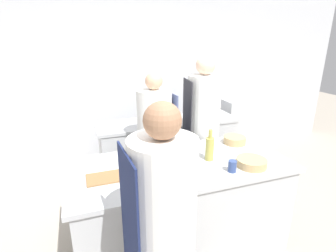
% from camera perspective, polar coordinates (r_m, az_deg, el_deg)
% --- Properties ---
extents(ground_plane, '(16.00, 16.00, 0.00)m').
position_cam_1_polar(ground_plane, '(2.94, 2.46, -23.89)').
color(ground_plane, '#A89E8E').
extents(wall_back, '(8.00, 0.06, 2.80)m').
position_cam_1_polar(wall_back, '(4.26, -8.07, 10.58)').
color(wall_back, silver).
rests_on(wall_back, ground_plane).
extents(prep_counter, '(2.02, 0.92, 0.90)m').
position_cam_1_polar(prep_counter, '(2.66, 2.60, -16.74)').
color(prep_counter, '#B7BABC').
rests_on(prep_counter, ground_plane).
extents(pass_counter, '(1.97, 0.57, 0.90)m').
position_cam_1_polar(pass_counter, '(3.79, 0.11, -5.24)').
color(pass_counter, '#B7BABC').
rests_on(pass_counter, ground_plane).
extents(oven_range, '(0.95, 0.68, 1.02)m').
position_cam_1_polar(oven_range, '(4.86, 15.90, 0.23)').
color(oven_range, '#B7BABC').
rests_on(oven_range, ground_plane).
extents(chef_at_prep_near, '(0.41, 0.39, 1.69)m').
position_cam_1_polar(chef_at_prep_near, '(1.72, -1.16, -23.43)').
color(chef_at_prep_near, black).
rests_on(chef_at_prep_near, ground_plane).
extents(chef_at_stove, '(0.41, 0.39, 1.64)m').
position_cam_1_polar(chef_at_stove, '(3.06, -2.80, -3.92)').
color(chef_at_stove, black).
rests_on(chef_at_stove, ground_plane).
extents(chef_at_pass_far, '(0.43, 0.41, 1.81)m').
position_cam_1_polar(chef_at_pass_far, '(3.22, 7.48, -1.19)').
color(chef_at_pass_far, black).
rests_on(chef_at_pass_far, ground_plane).
extents(bottle_olive_oil, '(0.08, 0.08, 0.30)m').
position_cam_1_polar(bottle_olive_oil, '(2.47, 9.05, -4.75)').
color(bottle_olive_oil, '#B2A84C').
rests_on(bottle_olive_oil, prep_counter).
extents(bottle_vinegar, '(0.08, 0.08, 0.22)m').
position_cam_1_polar(bottle_vinegar, '(2.58, 3.45, -4.33)').
color(bottle_vinegar, '#19471E').
rests_on(bottle_vinegar, prep_counter).
extents(bottle_wine, '(0.08, 0.08, 0.29)m').
position_cam_1_polar(bottle_wine, '(2.24, -4.85, -7.30)').
color(bottle_wine, '#5B2319').
rests_on(bottle_wine, prep_counter).
extents(bottle_cooking_oil, '(0.08, 0.08, 0.22)m').
position_cam_1_polar(bottle_cooking_oil, '(2.30, -1.51, -7.27)').
color(bottle_cooking_oil, '#2D5175').
rests_on(bottle_cooking_oil, prep_counter).
extents(bowl_mixing_large, '(0.24, 0.24, 0.08)m').
position_cam_1_polar(bowl_mixing_large, '(2.94, 14.30, -2.96)').
color(bowl_mixing_large, tan).
rests_on(bowl_mixing_large, prep_counter).
extents(bowl_prep_small, '(0.27, 0.27, 0.07)m').
position_cam_1_polar(bowl_prep_small, '(2.48, 17.71, -7.58)').
color(bowl_prep_small, tan).
rests_on(bowl_prep_small, prep_counter).
extents(cup, '(0.07, 0.07, 0.10)m').
position_cam_1_polar(cup, '(2.33, 13.82, -8.50)').
color(cup, '#33477F').
rests_on(cup, prep_counter).
extents(cutting_board, '(0.31, 0.21, 0.01)m').
position_cam_1_polar(cutting_board, '(2.25, -13.40, -10.87)').
color(cutting_board, olive).
rests_on(cutting_board, prep_counter).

